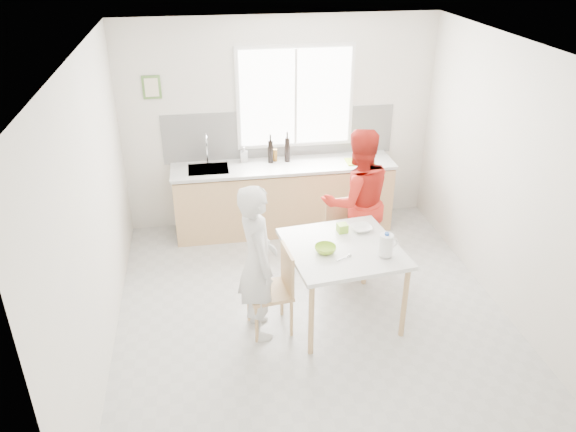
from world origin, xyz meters
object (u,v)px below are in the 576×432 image
person_white (258,262)px  bowl_white (361,228)px  chair_far (344,233)px  wine_bottle_b (271,151)px  dining_table (342,254)px  bowl_green (325,249)px  milk_jug (386,245)px  wine_bottle_a (287,150)px  chair_left (276,287)px  person_red (357,201)px

person_white → bowl_white: size_ratio=7.57×
chair_far → wine_bottle_b: (-0.68, 1.21, 0.59)m
dining_table → bowl_white: (0.27, 0.28, 0.11)m
dining_table → bowl_white: bearing=46.6°
bowl_green → bowl_white: size_ratio=1.00×
person_white → milk_jug: bearing=-103.3°
bowl_white → wine_bottle_a: (-0.48, 1.79, 0.23)m
chair_left → wine_bottle_a: (0.46, 2.15, 0.59)m
dining_table → bowl_white: 0.41m
person_red → milk_jug: size_ratio=7.27×
milk_jug → wine_bottle_a: bearing=97.1°
chair_left → person_white: bearing=-90.0°
bowl_green → dining_table: bearing=20.8°
dining_table → person_red: 0.99m
person_red → wine_bottle_b: size_ratio=5.71×
bowl_white → wine_bottle_b: (-0.70, 1.78, 0.22)m
chair_left → wine_bottle_a: 2.28m
chair_far → dining_table: bearing=-113.2°
chair_left → bowl_green: size_ratio=4.21×
chair_left → person_red: (1.07, 0.98, 0.37)m
bowl_green → wine_bottle_b: (-0.24, 2.13, 0.21)m
wine_bottle_a → wine_bottle_b: size_ratio=1.07×
person_white → person_red: person_red is taller
person_red → wine_bottle_b: person_red is taller
milk_jug → person_white: bearing=166.7°
bowl_green → milk_jug: (0.55, -0.17, 0.09)m
bowl_green → chair_far: bearing=64.4°
bowl_green → person_white: bearing=-177.6°
bowl_white → person_white: bearing=-161.0°
chair_left → person_white: (-0.17, -0.02, 0.31)m
dining_table → bowl_green: bearing=-159.2°
chair_far → bowl_white: (0.02, -0.57, 0.37)m
wine_bottle_b → chair_far: bearing=-60.6°
person_white → bowl_green: 0.66m
bowl_white → milk_jug: milk_jug is taller
bowl_green → chair_left: bearing=-179.1°
dining_table → wine_bottle_a: (-0.21, 2.07, 0.34)m
milk_jug → wine_bottle_a: (-0.57, 2.31, 0.12)m
chair_far → milk_jug: size_ratio=3.73×
chair_far → wine_bottle_b: bearing=112.6°
wine_bottle_a → bowl_green: bearing=-89.4°
chair_far → person_red: size_ratio=0.51×
person_red → chair_left: bearing=35.8°
person_white → bowl_white: bearing=-77.8°
wine_bottle_b → bowl_green: bearing=-83.6°
person_white → milk_jug: 1.23m
chair_far → bowl_green: size_ratio=4.20×
dining_table → chair_far: (0.25, 0.85, -0.26)m
wine_bottle_a → dining_table: bearing=-84.1°
chair_far → bowl_white: bearing=-95.0°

